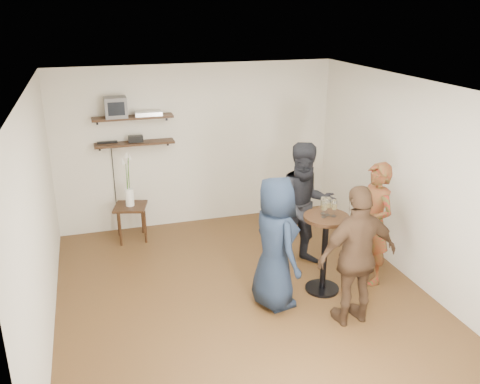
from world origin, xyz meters
name	(u,v)px	position (x,y,z in m)	size (l,w,h in m)	color
room	(243,199)	(0.00, 0.00, 1.30)	(4.58, 5.08, 2.68)	#4A3018
shelf_upper	(133,117)	(-1.00, 2.38, 1.85)	(1.20, 0.25, 0.04)	black
shelf_lower	(135,143)	(-1.00, 2.38, 1.45)	(1.20, 0.25, 0.04)	black
crt_monitor	(116,107)	(-1.24, 2.38, 2.02)	(0.32, 0.30, 0.30)	#59595B
dvd_deck	(148,113)	(-0.77, 2.38, 1.90)	(0.40, 0.24, 0.06)	silver
radio	(136,139)	(-0.98, 2.38, 1.52)	(0.22, 0.10, 0.10)	black
power_strip	(107,142)	(-1.40, 2.42, 1.48)	(0.30, 0.05, 0.03)	black
side_table	(131,211)	(-1.16, 2.08, 0.47)	(0.57, 0.57, 0.56)	black
vase_lilies	(129,188)	(-1.16, 2.08, 0.84)	(0.18, 0.19, 0.88)	white
drinks_table	(325,243)	(1.01, -0.15, 0.66)	(0.56, 0.56, 1.02)	black
wine_glass_fl	(324,206)	(0.96, -0.18, 1.17)	(0.07, 0.07, 0.22)	silver
wine_glass_fr	(334,206)	(1.09, -0.19, 1.16)	(0.07, 0.07, 0.21)	silver
wine_glass_bl	(323,203)	(1.00, -0.08, 1.17)	(0.07, 0.07, 0.21)	silver
wine_glass_br	(328,204)	(1.03, -0.14, 1.17)	(0.07, 0.07, 0.22)	silver
person_plaid	(374,224)	(1.72, -0.09, 0.81)	(0.59, 0.39, 1.61)	red
person_dark	(305,206)	(1.05, 0.56, 0.88)	(0.85, 0.67, 1.76)	black
person_navy	(275,243)	(0.31, -0.27, 0.81)	(0.79, 0.52, 1.62)	#162032
person_brown	(357,256)	(1.05, -0.87, 0.82)	(0.97, 0.40, 1.65)	#402A1B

